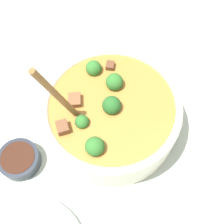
{
  "coord_description": "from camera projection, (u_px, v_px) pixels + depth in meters",
  "views": [
    {
      "loc": [
        0.28,
        0.03,
        0.61
      ],
      "look_at": [
        0.0,
        0.0,
        0.07
      ],
      "focal_mm": 45.0,
      "sensor_mm": 36.0,
      "label": 1
    }
  ],
  "objects": [
    {
      "name": "ground_plane",
      "position": [
        112.0,
        125.0,
        0.67
      ],
      "size": [
        4.0,
        4.0,
        0.0
      ],
      "primitive_type": "plane",
      "color": "#ADBCAD"
    },
    {
      "name": "stew_bowl",
      "position": [
        112.0,
        114.0,
        0.61
      ],
      "size": [
        0.3,
        0.3,
        0.27
      ],
      "color": "beige",
      "rests_on": "ground_plane"
    },
    {
      "name": "condiment_bowl",
      "position": [
        19.0,
        159.0,
        0.61
      ],
      "size": [
        0.09,
        0.09,
        0.03
      ],
      "color": "#232833",
      "rests_on": "ground_plane"
    }
  ]
}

